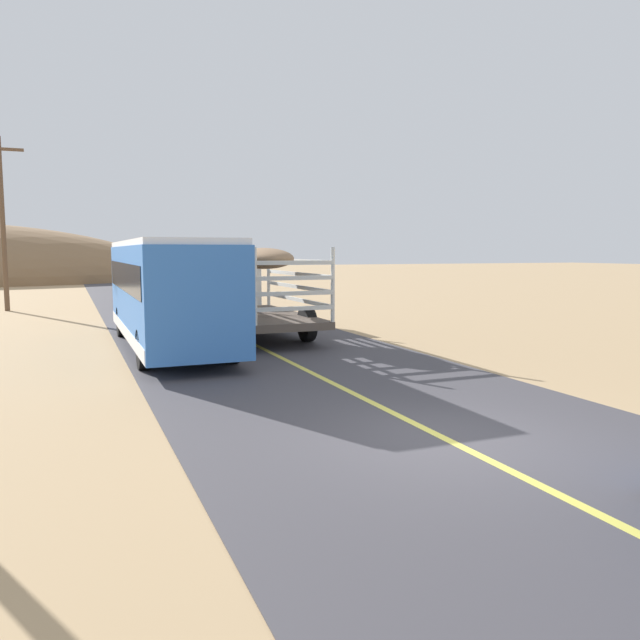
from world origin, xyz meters
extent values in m
plane|color=tan|center=(0.00, 0.00, 0.00)|extent=(240.00, 240.00, 0.00)
cube|color=#423F44|center=(0.00, 0.00, 0.01)|extent=(8.00, 120.00, 0.02)
cube|color=#D8CC4C|center=(0.00, 0.00, 0.02)|extent=(0.16, 117.60, 0.00)
cube|color=silver|center=(0.72, 17.37, 1.82)|extent=(2.50, 2.20, 2.20)
cube|color=#192333|center=(0.72, 17.37, 2.27)|extent=(2.53, 1.54, 0.70)
cube|color=brown|center=(0.72, 11.97, 0.72)|extent=(2.50, 6.40, 0.24)
cylinder|color=silver|center=(-0.47, 15.11, 1.94)|extent=(0.12, 0.12, 2.20)
cylinder|color=silver|center=(1.91, 15.11, 1.94)|extent=(0.12, 0.12, 2.20)
cylinder|color=silver|center=(-0.47, 8.83, 1.94)|extent=(0.12, 0.12, 2.20)
cylinder|color=silver|center=(1.91, 8.83, 1.94)|extent=(0.12, 0.12, 2.20)
cube|color=silver|center=(-0.49, 11.97, 1.28)|extent=(0.08, 6.30, 0.12)
cube|color=silver|center=(1.93, 11.97, 1.28)|extent=(0.08, 6.30, 0.12)
cube|color=silver|center=(0.72, 8.81, 1.28)|extent=(2.40, 0.08, 0.12)
cube|color=silver|center=(-0.49, 11.97, 1.72)|extent=(0.08, 6.30, 0.12)
cube|color=silver|center=(1.93, 11.97, 1.72)|extent=(0.08, 6.30, 0.12)
cube|color=silver|center=(0.72, 8.81, 1.72)|extent=(2.40, 0.08, 0.12)
cube|color=silver|center=(-0.49, 11.97, 2.16)|extent=(0.08, 6.30, 0.12)
cube|color=silver|center=(1.93, 11.97, 2.16)|extent=(0.08, 6.30, 0.12)
cube|color=silver|center=(0.72, 8.81, 2.16)|extent=(2.40, 0.08, 0.12)
cube|color=silver|center=(-0.49, 11.97, 2.60)|extent=(0.08, 6.30, 0.12)
cube|color=silver|center=(1.93, 11.97, 2.60)|extent=(0.08, 6.30, 0.12)
cube|color=silver|center=(0.72, 8.81, 2.60)|extent=(2.40, 0.08, 0.12)
ellipsoid|color=#8C6B4C|center=(0.72, 11.97, 2.69)|extent=(1.75, 3.84, 0.70)
cylinder|color=black|center=(-0.37, 17.37, 0.57)|extent=(0.32, 1.10, 1.10)
cylinder|color=black|center=(1.81, 17.37, 0.57)|extent=(0.32, 1.10, 1.10)
cylinder|color=black|center=(-0.37, 10.69, 0.57)|extent=(0.32, 1.10, 1.10)
cylinder|color=black|center=(1.81, 10.69, 0.57)|extent=(0.32, 1.10, 1.10)
cube|color=#3872C6|center=(-2.57, 10.89, 1.72)|extent=(2.50, 10.00, 2.70)
cube|color=white|center=(-2.57, 10.89, 3.15)|extent=(2.45, 9.80, 0.16)
cube|color=#192333|center=(-2.57, 10.89, 2.19)|extent=(2.54, 9.20, 0.80)
cube|color=silver|center=(-2.57, 10.89, 0.57)|extent=(2.53, 9.80, 0.36)
cylinder|color=black|center=(-3.67, 14.14, 0.52)|extent=(0.30, 1.00, 1.00)
cylinder|color=black|center=(-1.47, 14.14, 0.52)|extent=(0.30, 1.00, 1.00)
cylinder|color=black|center=(-3.67, 7.64, 0.52)|extent=(0.30, 1.00, 1.00)
cylinder|color=black|center=(-1.47, 7.64, 0.52)|extent=(0.30, 1.00, 1.00)
cube|color=#8C7259|center=(1.88, 25.45, 0.70)|extent=(1.90, 4.60, 0.90)
cube|color=#8C7259|center=(1.88, 25.30, 1.55)|extent=(1.75, 3.59, 0.80)
cube|color=#192333|center=(1.88, 25.30, 1.57)|extent=(1.79, 3.22, 0.44)
cube|color=silver|center=(1.88, 23.23, 0.37)|extent=(1.86, 0.20, 0.24)
cube|color=red|center=(1.05, 23.17, 0.88)|extent=(0.16, 0.06, 0.14)
cube|color=red|center=(2.71, 23.17, 0.88)|extent=(0.16, 0.06, 0.14)
cylinder|color=black|center=(1.06, 26.88, 0.40)|extent=(0.26, 0.76, 0.76)
cylinder|color=black|center=(2.70, 26.88, 0.40)|extent=(0.26, 0.76, 0.76)
cylinder|color=black|center=(1.06, 24.03, 0.40)|extent=(0.26, 0.76, 0.76)
cylinder|color=black|center=(2.70, 24.03, 0.40)|extent=(0.26, 0.76, 0.76)
cylinder|color=brown|center=(-8.14, 26.14, 4.22)|extent=(0.24, 0.24, 8.43)
camera|label=1|loc=(-5.34, -7.91, 2.91)|focal=34.74mm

